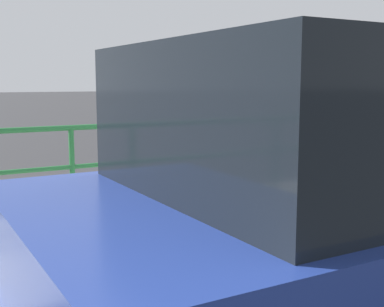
% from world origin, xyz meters
% --- Properties ---
extents(ground_plane, '(160.00, 160.00, 0.00)m').
position_xyz_m(ground_plane, '(0.00, 0.00, 0.00)').
color(ground_plane, '#2B2B2D').
extents(sidewalk_curb, '(36.00, 2.63, 0.15)m').
position_xyz_m(sidewalk_curb, '(0.00, 1.32, 0.07)').
color(sidewalk_curb, '#ADA8A0').
rests_on(sidewalk_curb, ground).
extents(parking_meter, '(0.19, 0.20, 1.58)m').
position_xyz_m(parking_meter, '(-0.26, 0.32, 1.31)').
color(parking_meter, slate).
rests_on(parking_meter, sidewalk_curb).
extents(pedestrian_at_meter, '(0.68, 0.46, 1.66)m').
position_xyz_m(pedestrian_at_meter, '(-0.93, 0.47, 1.09)').
color(pedestrian_at_meter, brown).
rests_on(pedestrian_at_meter, sidewalk_curb).
extents(parked_hatchback_blue, '(4.00, 1.76, 1.81)m').
position_xyz_m(parked_hatchback_blue, '(-0.54, -1.45, 0.92)').
color(parked_hatchback_blue, navy).
rests_on(parked_hatchback_blue, ground).
extents(background_railing, '(24.06, 0.06, 1.02)m').
position_xyz_m(background_railing, '(-0.00, 2.34, 0.88)').
color(background_railing, '#1E602D').
rests_on(background_railing, sidewalk_curb).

